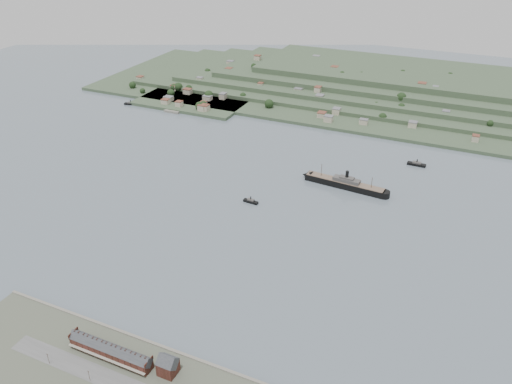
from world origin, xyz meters
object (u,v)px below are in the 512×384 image
at_px(terrace_row, 110,351).
at_px(steamship, 342,183).
at_px(gabled_building, 168,365).
at_px(tugboat, 251,201).

height_order(terrace_row, steamship, steamship).
bearing_deg(gabled_building, steamship, 83.47).
bearing_deg(steamship, gabled_building, -96.53).
distance_m(steamship, tugboat, 93.66).
xyz_separation_m(gabled_building, tugboat, (-38.46, 196.80, -6.62)).
bearing_deg(tugboat, gabled_building, -78.94).
xyz_separation_m(terrace_row, steamship, (67.37, 264.83, -2.88)).
height_order(steamship, tugboat, steamship).
height_order(gabled_building, tugboat, gabled_building).
bearing_deg(terrace_row, gabled_building, 6.12).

